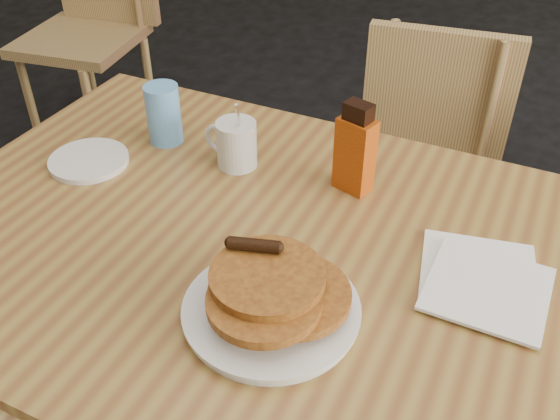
% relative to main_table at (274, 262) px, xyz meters
% --- Properties ---
extents(main_table, '(1.37, 0.98, 0.75)m').
position_rel_main_table_xyz_m(main_table, '(0.00, 0.00, 0.00)').
color(main_table, olive).
rests_on(main_table, floor).
extents(chair_main_far, '(0.46, 0.46, 0.85)m').
position_rel_main_table_xyz_m(chair_main_far, '(0.03, 0.71, -0.20)').
color(chair_main_far, tan).
rests_on(chair_main_far, floor).
extents(chair_wall_extra, '(0.51, 0.52, 0.95)m').
position_rel_main_table_xyz_m(chair_wall_extra, '(-1.47, 1.09, -0.14)').
color(chair_wall_extra, tan).
rests_on(chair_wall_extra, floor).
extents(pancake_plate, '(0.26, 0.26, 0.10)m').
position_rel_main_table_xyz_m(pancake_plate, '(0.08, -0.14, 0.07)').
color(pancake_plate, silver).
rests_on(pancake_plate, main_table).
extents(coffee_mug, '(0.11, 0.08, 0.15)m').
position_rel_main_table_xyz_m(coffee_mug, '(-0.19, 0.17, 0.09)').
color(coffee_mug, silver).
rests_on(coffee_mug, main_table).
extents(syrup_bottle, '(0.07, 0.05, 0.18)m').
position_rel_main_table_xyz_m(syrup_bottle, '(0.05, 0.21, 0.12)').
color(syrup_bottle, maroon).
rests_on(syrup_bottle, main_table).
extents(napkin_stack, '(0.22, 0.23, 0.01)m').
position_rel_main_table_xyz_m(napkin_stack, '(0.33, 0.08, 0.05)').
color(napkin_stack, white).
rests_on(napkin_stack, main_table).
extents(blue_tumbler, '(0.09, 0.09, 0.12)m').
position_rel_main_table_xyz_m(blue_tumbler, '(-0.36, 0.18, 0.10)').
color(blue_tumbler, '#5D9CDB').
rests_on(blue_tumbler, main_table).
extents(side_saucer, '(0.19, 0.19, 0.01)m').
position_rel_main_table_xyz_m(side_saucer, '(-0.44, 0.03, 0.05)').
color(side_saucer, silver).
rests_on(side_saucer, main_table).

